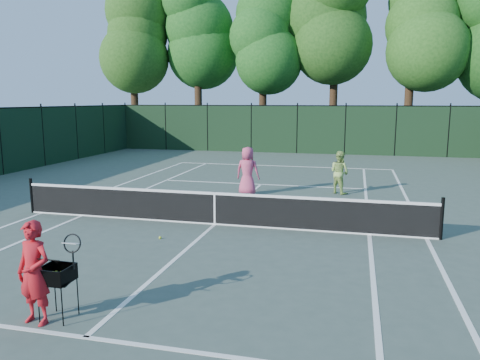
% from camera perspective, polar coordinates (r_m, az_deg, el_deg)
% --- Properties ---
extents(ground, '(90.00, 90.00, 0.00)m').
position_cam_1_polar(ground, '(12.96, -3.09, -5.44)').
color(ground, '#435147').
rests_on(ground, ground).
extents(sideline_doubles_left, '(0.10, 23.77, 0.01)m').
position_cam_1_polar(sideline_doubles_left, '(15.44, -22.99, -3.72)').
color(sideline_doubles_left, white).
rests_on(sideline_doubles_left, ground).
extents(sideline_doubles_right, '(0.10, 23.77, 0.01)m').
position_cam_1_polar(sideline_doubles_right, '(12.55, 21.79, -6.64)').
color(sideline_doubles_right, white).
rests_on(sideline_doubles_right, ground).
extents(sideline_singles_left, '(0.10, 23.77, 0.01)m').
position_cam_1_polar(sideline_singles_left, '(14.67, -18.69, -4.14)').
color(sideline_singles_left, white).
rests_on(sideline_singles_left, ground).
extents(sideline_singles_right, '(0.10, 23.77, 0.01)m').
position_cam_1_polar(sideline_singles_right, '(12.43, 15.49, -6.44)').
color(sideline_singles_right, white).
rests_on(sideline_singles_right, ground).
extents(baseline_far, '(10.97, 0.10, 0.01)m').
position_cam_1_polar(baseline_far, '(24.35, 5.12, 1.71)').
color(baseline_far, white).
rests_on(baseline_far, ground).
extents(service_line_near, '(8.23, 0.10, 0.01)m').
position_cam_1_polar(service_line_near, '(7.48, -18.33, -17.75)').
color(service_line_near, white).
rests_on(service_line_near, ground).
extents(service_line_far, '(8.23, 0.10, 0.01)m').
position_cam_1_polar(service_line_far, '(19.02, 2.56, -0.52)').
color(service_line_far, white).
rests_on(service_line_far, ground).
extents(center_service_line, '(0.10, 12.80, 0.01)m').
position_cam_1_polar(center_service_line, '(12.96, -3.09, -5.43)').
color(center_service_line, white).
rests_on(center_service_line, ground).
extents(tennis_net, '(11.69, 0.09, 1.06)m').
position_cam_1_polar(tennis_net, '(12.84, -3.11, -3.39)').
color(tennis_net, black).
rests_on(tennis_net, ground).
extents(fence_far, '(24.00, 0.05, 3.00)m').
position_cam_1_polar(fence_far, '(30.23, 6.97, 6.09)').
color(fence_far, black).
rests_on(fence_far, ground).
extents(tree_0, '(6.40, 6.40, 13.14)m').
position_cam_1_polar(tree_0, '(37.68, -13.01, 16.78)').
color(tree_0, black).
rests_on(tree_0, ground).
extents(tree_1, '(6.80, 6.80, 13.98)m').
position_cam_1_polar(tree_1, '(36.29, -5.24, 18.11)').
color(tree_1, black).
rests_on(tree_1, ground).
extents(tree_2, '(6.00, 6.00, 12.40)m').
position_cam_1_polar(tree_2, '(34.68, 2.86, 16.92)').
color(tree_2, black).
rests_on(tree_2, ground).
extents(tree_3, '(7.00, 7.00, 14.45)m').
position_cam_1_polar(tree_3, '(34.75, 11.63, 18.86)').
color(tree_3, black).
rests_on(tree_3, ground).
extents(tree_4, '(6.20, 6.20, 12.97)m').
position_cam_1_polar(tree_4, '(34.04, 20.35, 17.19)').
color(tree_4, black).
rests_on(tree_4, ground).
extents(coach, '(0.96, 0.57, 1.61)m').
position_cam_1_polar(coach, '(7.87, -23.78, -10.29)').
color(coach, red).
rests_on(coach, ground).
extents(player_pink, '(0.89, 0.62, 1.74)m').
position_cam_1_polar(player_pink, '(16.82, 0.93, 1.12)').
color(player_pink, '#C7466C').
rests_on(player_pink, ground).
extents(player_green, '(0.96, 0.94, 1.57)m').
position_cam_1_polar(player_green, '(17.44, 12.04, 0.93)').
color(player_green, '#98BC5E').
rests_on(player_green, ground).
extents(ball_hopper, '(0.53, 0.53, 0.86)m').
position_cam_1_polar(ball_hopper, '(7.90, -21.43, -10.69)').
color(ball_hopper, black).
rests_on(ball_hopper, ground).
extents(loose_ball_midcourt, '(0.07, 0.07, 0.07)m').
position_cam_1_polar(loose_ball_midcourt, '(11.80, -9.71, -6.94)').
color(loose_ball_midcourt, '#BBD62B').
rests_on(loose_ball_midcourt, ground).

